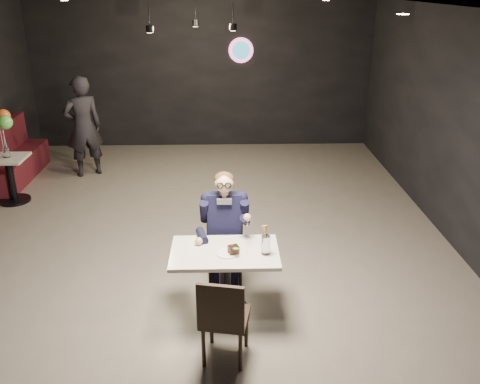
{
  "coord_description": "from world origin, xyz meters",
  "views": [
    {
      "loc": [
        0.48,
        -6.14,
        3.28
      ],
      "look_at": [
        0.62,
        -1.0,
        1.15
      ],
      "focal_mm": 38.0,
      "sensor_mm": 36.0,
      "label": 1
    }
  ],
  "objects_px": {
    "main_table": "(225,282)",
    "side_table": "(11,181)",
    "passerby": "(83,127)",
    "chair_near": "(225,315)",
    "sundae_glass": "(266,245)",
    "booth_bench": "(15,153)",
    "chair_far": "(225,250)",
    "balloon_vase": "(6,152)",
    "seated_man": "(225,229)"
  },
  "relations": [
    {
      "from": "main_table",
      "to": "side_table",
      "type": "xyz_separation_m",
      "value": [
        -3.4,
        3.09,
        -0.02
      ]
    },
    {
      "from": "passerby",
      "to": "chair_near",
      "type": "bearing_deg",
      "value": 88.77
    },
    {
      "from": "sundae_glass",
      "to": "side_table",
      "type": "height_order",
      "value": "sundae_glass"
    },
    {
      "from": "booth_bench",
      "to": "chair_far",
      "type": "bearing_deg",
      "value": -43.69
    },
    {
      "from": "chair_far",
      "to": "balloon_vase",
      "type": "height_order",
      "value": "chair_far"
    },
    {
      "from": "sundae_glass",
      "to": "passerby",
      "type": "height_order",
      "value": "passerby"
    },
    {
      "from": "main_table",
      "to": "balloon_vase",
      "type": "height_order",
      "value": "balloon_vase"
    },
    {
      "from": "booth_bench",
      "to": "side_table",
      "type": "xyz_separation_m",
      "value": [
        0.3,
        -1.0,
        -0.14
      ]
    },
    {
      "from": "chair_far",
      "to": "side_table",
      "type": "height_order",
      "value": "chair_far"
    },
    {
      "from": "seated_man",
      "to": "sundae_glass",
      "type": "xyz_separation_m",
      "value": [
        0.41,
        -0.62,
        0.13
      ]
    },
    {
      "from": "booth_bench",
      "to": "passerby",
      "type": "height_order",
      "value": "passerby"
    },
    {
      "from": "chair_far",
      "to": "seated_man",
      "type": "xyz_separation_m",
      "value": [
        0.0,
        0.0,
        0.26
      ]
    },
    {
      "from": "chair_far",
      "to": "chair_near",
      "type": "height_order",
      "value": "same"
    },
    {
      "from": "sundae_glass",
      "to": "side_table",
      "type": "xyz_separation_m",
      "value": [
        -3.81,
        3.16,
        -0.5
      ]
    },
    {
      "from": "balloon_vase",
      "to": "chair_far",
      "type": "bearing_deg",
      "value": -36.71
    },
    {
      "from": "seated_man",
      "to": "chair_near",
      "type": "bearing_deg",
      "value": -90.0
    },
    {
      "from": "sundae_glass",
      "to": "side_table",
      "type": "bearing_deg",
      "value": 140.39
    },
    {
      "from": "sundae_glass",
      "to": "seated_man",
      "type": "bearing_deg",
      "value": 123.61
    },
    {
      "from": "seated_man",
      "to": "passerby",
      "type": "bearing_deg",
      "value": 123.73
    },
    {
      "from": "sundae_glass",
      "to": "booth_bench",
      "type": "height_order",
      "value": "booth_bench"
    },
    {
      "from": "booth_bench",
      "to": "balloon_vase",
      "type": "relative_size",
      "value": 12.57
    },
    {
      "from": "side_table",
      "to": "passerby",
      "type": "xyz_separation_m",
      "value": [
        0.89,
        1.22,
        0.55
      ]
    },
    {
      "from": "passerby",
      "to": "seated_man",
      "type": "bearing_deg",
      "value": 95.82
    },
    {
      "from": "sundae_glass",
      "to": "side_table",
      "type": "relative_size",
      "value": 0.28
    },
    {
      "from": "side_table",
      "to": "seated_man",
      "type": "bearing_deg",
      "value": -36.71
    },
    {
      "from": "chair_far",
      "to": "passerby",
      "type": "height_order",
      "value": "passerby"
    },
    {
      "from": "main_table",
      "to": "chair_near",
      "type": "distance_m",
      "value": 0.69
    },
    {
      "from": "booth_bench",
      "to": "side_table",
      "type": "distance_m",
      "value": 1.05
    },
    {
      "from": "passerby",
      "to": "main_table",
      "type": "bearing_deg",
      "value": 92.31
    },
    {
      "from": "booth_bench",
      "to": "passerby",
      "type": "bearing_deg",
      "value": 10.56
    },
    {
      "from": "main_table",
      "to": "chair_far",
      "type": "height_order",
      "value": "chair_far"
    },
    {
      "from": "booth_bench",
      "to": "seated_man",
      "type": "bearing_deg",
      "value": -43.69
    },
    {
      "from": "chair_near",
      "to": "side_table",
      "type": "bearing_deg",
      "value": 143.11
    },
    {
      "from": "chair_far",
      "to": "sundae_glass",
      "type": "height_order",
      "value": "sundae_glass"
    },
    {
      "from": "seated_man",
      "to": "booth_bench",
      "type": "height_order",
      "value": "seated_man"
    },
    {
      "from": "chair_near",
      "to": "side_table",
      "type": "height_order",
      "value": "chair_near"
    },
    {
      "from": "chair_far",
      "to": "booth_bench",
      "type": "bearing_deg",
      "value": 136.31
    },
    {
      "from": "chair_far",
      "to": "seated_man",
      "type": "distance_m",
      "value": 0.26
    },
    {
      "from": "chair_far",
      "to": "balloon_vase",
      "type": "bearing_deg",
      "value": 143.29
    },
    {
      "from": "main_table",
      "to": "passerby",
      "type": "distance_m",
      "value": 5.01
    },
    {
      "from": "side_table",
      "to": "balloon_vase",
      "type": "distance_m",
      "value": 0.48
    },
    {
      "from": "side_table",
      "to": "balloon_vase",
      "type": "height_order",
      "value": "balloon_vase"
    },
    {
      "from": "seated_man",
      "to": "booth_bench",
      "type": "distance_m",
      "value": 5.12
    },
    {
      "from": "chair_far",
      "to": "seated_man",
      "type": "height_order",
      "value": "seated_man"
    },
    {
      "from": "side_table",
      "to": "balloon_vase",
      "type": "xyz_separation_m",
      "value": [
        0.0,
        0.0,
        0.48
      ]
    },
    {
      "from": "main_table",
      "to": "chair_near",
      "type": "relative_size",
      "value": 1.2
    },
    {
      "from": "seated_man",
      "to": "booth_bench",
      "type": "xyz_separation_m",
      "value": [
        -3.7,
        3.54,
        -0.22
      ]
    },
    {
      "from": "chair_near",
      "to": "booth_bench",
      "type": "relative_size",
      "value": 0.46
    },
    {
      "from": "chair_near",
      "to": "side_table",
      "type": "relative_size",
      "value": 1.3
    },
    {
      "from": "main_table",
      "to": "seated_man",
      "type": "height_order",
      "value": "seated_man"
    }
  ]
}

